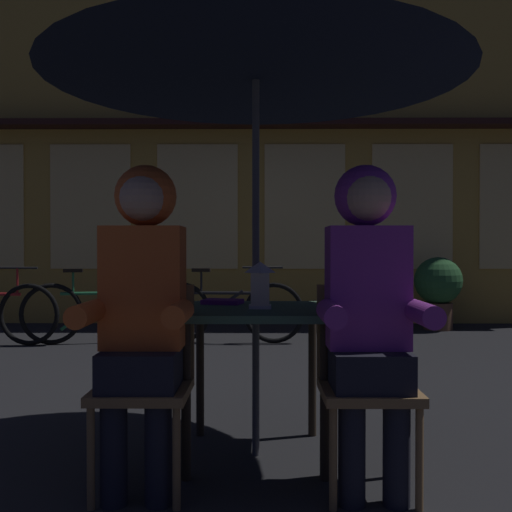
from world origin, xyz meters
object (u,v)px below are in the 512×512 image
chair_left (145,373)px  chair_right (365,374)px  person_right_hooded (368,293)px  bicycle_second (100,311)px  patio_umbrella (256,42)px  cafe_table (256,328)px  book (223,302)px  potted_plant (438,287)px  person_left_hooded (143,293)px  lantern (260,284)px  bicycle_third (227,311)px

chair_left → chair_right: 0.96m
person_right_hooded → bicycle_second: 4.46m
chair_left → patio_umbrella: bearing=37.5°
cafe_table → chair_left: 0.62m
person_right_hooded → book: bearing=136.8°
book → bicycle_second: bearing=129.5°
cafe_table → book: 0.28m
chair_left → potted_plant: bearing=60.5°
patio_umbrella → person_right_hooded: patio_umbrella is taller
person_left_hooded → person_right_hooded: size_ratio=1.00×
patio_umbrella → chair_left: 1.68m
chair_left → potted_plant: 5.61m
lantern → bicycle_second: size_ratio=0.14×
bicycle_second → potted_plant: 4.15m
bicycle_third → potted_plant: potted_plant is taller
bicycle_third → book: bearing=-87.2°
bicycle_third → cafe_table: bearing=-84.4°
cafe_table → patio_umbrella: 1.42m
person_right_hooded → potted_plant: 5.27m
lantern → chair_left: 0.71m
patio_umbrella → bicycle_second: 4.19m
cafe_table → lantern: size_ratio=3.20×
chair_left → bicycle_third: chair_left is taller
chair_left → chair_right: same height
patio_umbrella → book: bearing=132.9°
cafe_table → patio_umbrella: bearing=0.0°
bicycle_third → chair_right: bearing=-77.9°
chair_left → bicycle_third: size_ratio=0.52×
chair_right → bicycle_second: 4.38m
bicycle_second → bicycle_third: size_ratio=0.98×
chair_right → person_right_hooded: 0.36m
lantern → cafe_table: bearing=120.1°
lantern → chair_right: bearing=-35.9°
potted_plant → bicycle_third: bearing=-158.1°
patio_umbrella → person_left_hooded: patio_umbrella is taller
patio_umbrella → lantern: bearing=-59.9°
person_right_hooded → potted_plant: person_right_hooded is taller
patio_umbrella → lantern: (0.02, -0.04, -1.20)m
patio_umbrella → chair_right: 1.68m
cafe_table → person_left_hooded: size_ratio=0.53×
lantern → chair_right: lantern is taller
person_left_hooded → person_right_hooded: bearing=0.0°
bicycle_second → person_right_hooded: bearing=-60.3°
person_right_hooded → bicycle_third: (-0.82, 3.89, -0.50)m
bicycle_second → chair_right: bearing=-60.0°
lantern → chair_right: 0.68m
patio_umbrella → person_left_hooded: 1.37m
cafe_table → bicycle_second: size_ratio=0.45×
cafe_table → potted_plant: (2.29, 4.51, -0.09)m
lantern → person_right_hooded: bearing=-40.3°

